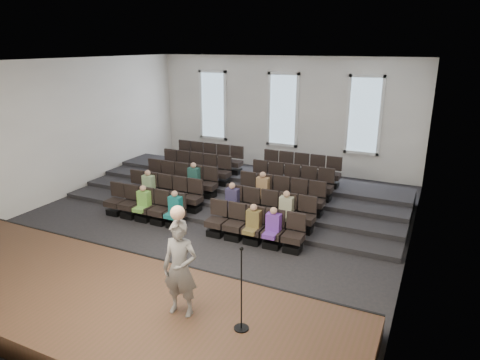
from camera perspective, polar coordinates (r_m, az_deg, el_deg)
name	(u,v)px	position (r m, az deg, el deg)	size (l,w,h in m)	color
ground	(205,224)	(13.73, -4.65, -5.85)	(14.00, 14.00, 0.00)	black
ceiling	(201,61)	(12.60, -5.24, 15.54)	(12.00, 14.00, 0.02)	white
wall_back	(283,114)	(19.21, 5.78, 8.71)	(12.00, 0.04, 5.00)	white
wall_left	(58,131)	(16.75, -23.13, 6.07)	(0.04, 14.00, 5.00)	white
wall_right	(418,172)	(11.25, 22.62, 1.00)	(0.04, 14.00, 5.00)	white
stage	(86,299)	(10.06, -19.85, -14.74)	(11.80, 3.60, 0.50)	#442A1D
stage_lip	(138,263)	(11.16, -13.40, -10.71)	(11.80, 0.06, 0.52)	black
risers	(247,189)	(16.28, 0.90, -1.21)	(11.80, 4.80, 0.60)	black
seating_rows	(227,189)	(14.74, -1.73, -1.27)	(6.80, 4.70, 1.67)	black
windows	(283,110)	(19.11, 5.73, 9.27)	(8.44, 0.10, 3.24)	white
audience	(216,200)	(13.48, -3.24, -2.62)	(5.45, 2.64, 1.10)	#77BD4B
speaker	(180,268)	(8.25, -7.97, -11.61)	(0.70, 0.46, 1.91)	slate
mic_stand	(241,305)	(7.99, 0.18, -16.37)	(0.28, 0.28, 1.66)	black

